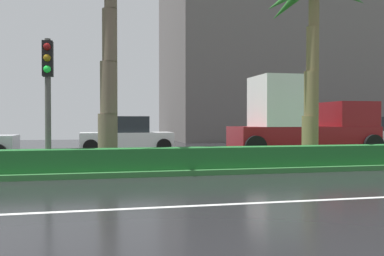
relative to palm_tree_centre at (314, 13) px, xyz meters
name	(u,v)px	position (x,y,z in m)	size (l,w,h in m)	color
palm_tree_centre	(314,13)	(0.00, 0.00, 0.00)	(3.83, 3.63, 6.70)	brown
traffic_signal_median_right	(48,80)	(-8.64, -1.26, -2.59)	(0.28, 0.43, 3.61)	#4C4C47
car_in_traffic_fourth	(125,135)	(-5.95, 7.03, -4.41)	(4.30, 2.02, 1.72)	white
box_truck_lead	(301,120)	(1.57, 3.93, -3.68)	(6.40, 2.64, 3.46)	maroon
building_far_right	(294,44)	(9.25, 20.31, 2.79)	(21.41, 11.85, 16.05)	#605B59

